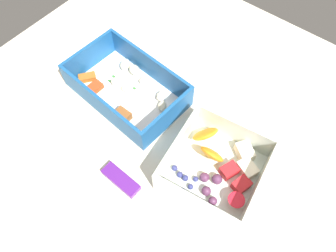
% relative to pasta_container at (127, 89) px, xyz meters
% --- Properties ---
extents(table_surface, '(0.80, 0.80, 0.02)m').
position_rel_pasta_container_xyz_m(table_surface, '(-0.10, 0.02, -0.03)').
color(table_surface, beige).
rests_on(table_surface, ground).
extents(pasta_container, '(0.23, 0.15, 0.06)m').
position_rel_pasta_container_xyz_m(pasta_container, '(0.00, 0.00, 0.00)').
color(pasta_container, white).
rests_on(pasta_container, table_surface).
extents(fruit_bowl, '(0.17, 0.17, 0.06)m').
position_rel_pasta_container_xyz_m(fruit_bowl, '(-0.23, 0.02, 0.00)').
color(fruit_bowl, silver).
rests_on(fruit_bowl, table_surface).
extents(candy_bar, '(0.07, 0.03, 0.01)m').
position_rel_pasta_container_xyz_m(candy_bar, '(-0.11, 0.14, -0.01)').
color(candy_bar, '#51197A').
rests_on(candy_bar, table_surface).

